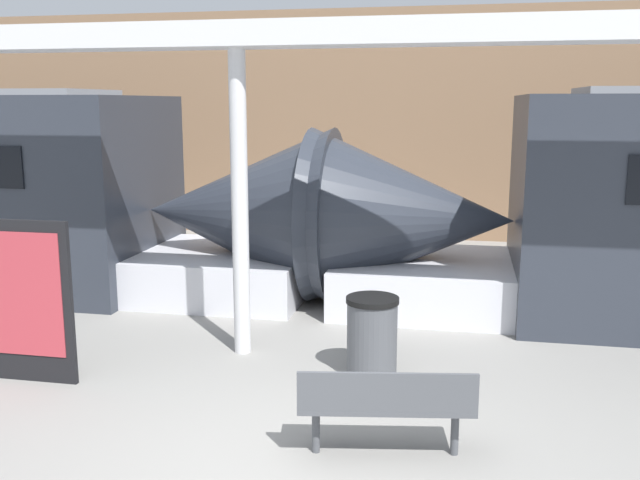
# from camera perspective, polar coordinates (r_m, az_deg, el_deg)

# --- Properties ---
(ground_plane) EXTENTS (60.00, 60.00, 0.00)m
(ground_plane) POSITION_cam_1_polar(r_m,az_deg,el_deg) (6.13, -2.89, -18.32)
(ground_plane) COLOR gray
(station_wall) EXTENTS (56.00, 0.20, 5.00)m
(station_wall) POSITION_cam_1_polar(r_m,az_deg,el_deg) (15.95, 6.69, 9.09)
(station_wall) COLOR #937051
(station_wall) RESTS_ON ground_plane
(bench_near) EXTENTS (1.55, 0.68, 0.81)m
(bench_near) POSITION_cam_1_polar(r_m,az_deg,el_deg) (6.21, 5.32, -12.79)
(bench_near) COLOR #4C4F54
(bench_near) RESTS_ON ground_plane
(trash_bin) EXTENTS (0.58, 0.58, 0.90)m
(trash_bin) POSITION_cam_1_polar(r_m,az_deg,el_deg) (7.96, 4.18, -7.71)
(trash_bin) COLOR #4C4F54
(trash_bin) RESTS_ON ground_plane
(poster_board) EXTENTS (1.27, 0.07, 1.78)m
(poster_board) POSITION_cam_1_polar(r_m,az_deg,el_deg) (8.35, -22.98, -4.47)
(poster_board) COLOR black
(poster_board) RESTS_ON ground_plane
(support_column_near) EXTENTS (0.20, 0.20, 3.60)m
(support_column_near) POSITION_cam_1_polar(r_m,az_deg,el_deg) (8.43, -6.43, 2.72)
(support_column_near) COLOR silver
(support_column_near) RESTS_ON ground_plane
(canopy_beam) EXTENTS (28.00, 0.60, 0.28)m
(canopy_beam) POSITION_cam_1_polar(r_m,az_deg,el_deg) (8.38, -6.73, 15.97)
(canopy_beam) COLOR silver
(canopy_beam) RESTS_ON support_column_near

